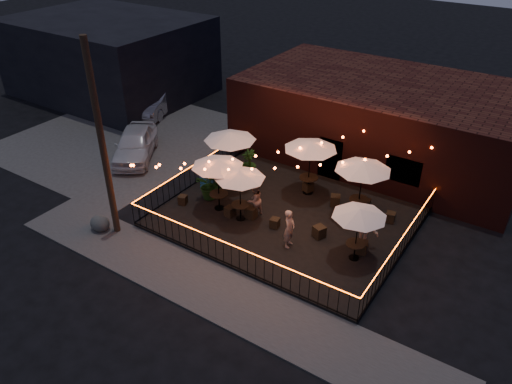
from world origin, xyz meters
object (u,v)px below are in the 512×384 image
cafe_table_0 (217,163)px  cafe_table_1 (230,137)px  cafe_table_4 (359,213)px  boulder (100,223)px  cafe_table_3 (311,146)px  cooler (207,182)px  utility_pole (102,144)px  cafe_table_2 (240,175)px  cafe_table_5 (363,167)px

cafe_table_0 → cafe_table_1: bearing=112.4°
cafe_table_4 → boulder: cafe_table_4 is taller
cafe_table_0 → cafe_table_4: cafe_table_0 is taller
cafe_table_3 → cooler: 5.10m
cafe_table_0 → boulder: 5.44m
cooler → boulder: bearing=-96.1°
cafe_table_3 → utility_pole: bearing=-127.4°
utility_pole → cafe_table_2: bearing=41.3°
cafe_table_1 → boulder: cafe_table_1 is taller
utility_pole → cafe_table_3: bearing=52.6°
cafe_table_1 → cafe_table_2: cafe_table_1 is taller
cafe_table_2 → cafe_table_4: size_ratio=1.02×
utility_pole → cafe_table_2: utility_pole is taller
cafe_table_5 → boulder: bearing=-141.8°
cafe_table_0 → cooler: size_ratio=3.28×
cafe_table_0 → boulder: cafe_table_0 is taller
cafe_table_3 → cafe_table_4: size_ratio=1.21×
cafe_table_1 → cafe_table_5: 6.16m
cafe_table_4 → cooler: 8.06m
cafe_table_3 → cooler: size_ratio=3.70×
cafe_table_1 → cooler: size_ratio=3.62×
cafe_table_0 → cooler: cafe_table_0 is taller
cafe_table_1 → boulder: size_ratio=3.07×
cafe_table_2 → cafe_table_1: bearing=133.4°
cafe_table_0 → cafe_table_5: size_ratio=0.95×
cafe_table_3 → cafe_table_4: (3.74, -3.25, -0.36)m
utility_pole → boulder: bearing=-152.5°
cafe_table_4 → cafe_table_5: cafe_table_5 is taller
cafe_table_2 → boulder: size_ratio=2.64×
cooler → boulder: (-1.76, -4.87, -0.19)m
cafe_table_1 → utility_pole: bearing=-107.5°
cafe_table_1 → cafe_table_5: size_ratio=1.04×
cafe_table_3 → boulder: cafe_table_3 is taller
cafe_table_0 → cafe_table_3: (2.60, 3.30, 0.16)m
cafe_table_2 → cafe_table_3: (1.37, 3.44, 0.28)m
cafe_table_0 → cafe_table_1: (-0.85, 2.07, 0.18)m
cafe_table_4 → utility_pole: bearing=-158.2°
cafe_table_5 → cooler: (-6.75, -1.83, -1.98)m
cafe_table_2 → cafe_table_5: cafe_table_5 is taller
cafe_table_3 → cafe_table_4: cafe_table_3 is taller
cafe_table_2 → cafe_table_0: bearing=173.4°
cafe_table_0 → cafe_table_1: 2.24m
cafe_table_3 → cafe_table_5: 2.70m
cafe_table_0 → cafe_table_5: 5.98m
cafe_table_4 → boulder: bearing=-157.8°
cafe_table_4 → boulder: (-9.59, -3.91, -1.84)m
utility_pole → cafe_table_0: 4.69m
cafe_table_2 → cafe_table_5: size_ratio=0.90×
utility_pole → cooler: 5.83m
cafe_table_3 → cafe_table_0: bearing=-128.2°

